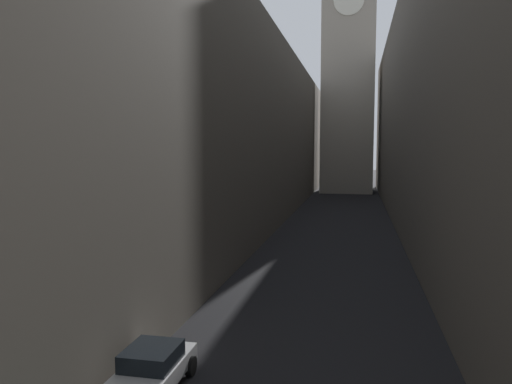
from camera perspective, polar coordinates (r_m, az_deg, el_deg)
name	(u,v)px	position (r m, az deg, el deg)	size (l,w,h in m)	color
ground_plane	(335,236)	(43.34, 9.25, -5.11)	(264.00, 264.00, 0.00)	black
building_block_left	(197,131)	(47.14, -6.96, 7.18)	(15.60, 108.00, 18.72)	#60594F
building_block_right	(479,105)	(45.87, 24.86, 9.25)	(12.87, 108.00, 22.65)	#60594F
clock_tower	(349,29)	(88.76, 10.91, 18.35)	(9.69, 9.69, 53.85)	#9E9384
parked_car_left_third	(150,370)	(16.55, -12.36, -19.88)	(1.92, 4.18, 1.44)	silver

